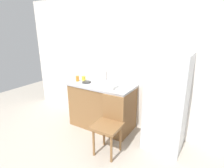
{
  "coord_description": "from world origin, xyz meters",
  "views": [
    {
      "loc": [
        1.46,
        -1.95,
        1.86
      ],
      "look_at": [
        -0.07,
        0.6,
        0.92
      ],
      "focal_mm": 28.45,
      "sensor_mm": 36.0,
      "label": 1
    }
  ],
  "objects": [
    {
      "name": "cabinet_base",
      "position": [
        -0.32,
        0.65,
        0.42
      ],
      "size": [
        1.19,
        0.6,
        0.83
      ],
      "primitive_type": "cube",
      "color": "olive",
      "rests_on": "ground_plane"
    },
    {
      "name": "refrigerator",
      "position": [
        0.89,
        0.66,
        0.77
      ],
      "size": [
        0.58,
        0.58,
        1.53
      ],
      "primitive_type": "cube",
      "color": "silver",
      "rests_on": "ground_plane"
    },
    {
      "name": "dish_tray",
      "position": [
        -0.09,
        0.54,
        0.9
      ],
      "size": [
        0.28,
        0.2,
        0.05
      ],
      "primitive_type": "cube",
      "color": "white",
      "rests_on": "countertop"
    },
    {
      "name": "chair",
      "position": [
        0.2,
        0.07,
        0.5
      ],
      "size": [
        0.42,
        0.42,
        0.89
      ],
      "rotation": [
        0.0,
        0.0,
        0.04
      ],
      "color": "olive",
      "rests_on": "ground_plane"
    },
    {
      "name": "cup_yellow",
      "position": [
        -0.76,
        0.67,
        0.91
      ],
      "size": [
        0.08,
        0.08,
        0.08
      ],
      "primitive_type": "cylinder",
      "color": "yellow",
      "rests_on": "countertop"
    },
    {
      "name": "back_wall",
      "position": [
        0.0,
        1.0,
        1.22
      ],
      "size": [
        4.8,
        0.1,
        2.45
      ],
      "primitive_type": "cube",
      "color": "white",
      "rests_on": "ground_plane"
    },
    {
      "name": "ground_plane",
      "position": [
        0.0,
        0.0,
        0.0
      ],
      "size": [
        8.0,
        8.0,
        0.0
      ],
      "primitive_type": "plane",
      "color": "#BCB2A3"
    },
    {
      "name": "cup_orange",
      "position": [
        -0.82,
        0.55,
        0.93
      ],
      "size": [
        0.06,
        0.06,
        0.1
      ],
      "primitive_type": "cylinder",
      "color": "orange",
      "rests_on": "countertop"
    },
    {
      "name": "countertop",
      "position": [
        -0.32,
        0.65,
        0.85
      ],
      "size": [
        1.23,
        0.64,
        0.04
      ],
      "primitive_type": "cube",
      "color": "#B7B7BC",
      "rests_on": "cabinet_base"
    },
    {
      "name": "hotplate",
      "position": [
        -0.61,
        0.57,
        0.88
      ],
      "size": [
        0.17,
        0.17,
        0.02
      ],
      "primitive_type": "cylinder",
      "color": "#2D2D2D",
      "rests_on": "countertop"
    },
    {
      "name": "faucet",
      "position": [
        -0.4,
        0.9,
        0.98
      ],
      "size": [
        0.02,
        0.02,
        0.22
      ],
      "primitive_type": "cylinder",
      "color": "#B7B7BC",
      "rests_on": "countertop"
    }
  ]
}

